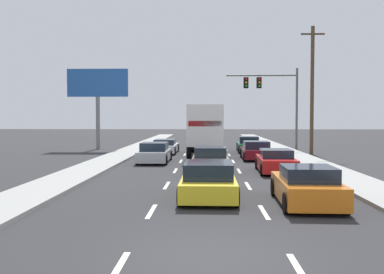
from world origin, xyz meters
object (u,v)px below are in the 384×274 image
(car_silver, at_px, (155,153))
(car_red, at_px, (276,162))
(car_yellow, at_px, (208,181))
(traffic_signal_mast, at_px, (268,90))
(car_green, at_px, (249,145))
(car_tan, at_px, (210,160))
(box_truck, at_px, (206,127))
(car_orange, at_px, (307,187))
(roadside_billboard, at_px, (98,90))
(car_maroon, at_px, (256,151))
(utility_pole_mid, at_px, (312,89))
(car_white, at_px, (165,147))

(car_silver, relative_size, car_red, 1.02)
(car_yellow, height_order, traffic_signal_mast, traffic_signal_mast)
(traffic_signal_mast, bearing_deg, car_green, -126.59)
(car_tan, relative_size, traffic_signal_mast, 0.59)
(box_truck, distance_m, car_tan, 9.45)
(car_silver, distance_m, car_orange, 14.54)
(traffic_signal_mast, height_order, roadside_billboard, traffic_signal_mast)
(car_maroon, relative_size, utility_pole_mid, 0.41)
(utility_pole_mid, xyz_separation_m, roadside_billboard, (-17.82, 4.71, 0.22))
(car_silver, xyz_separation_m, utility_pole_mid, (11.40, 6.51, 4.47))
(car_tan, bearing_deg, car_maroon, 65.75)
(car_green, distance_m, car_red, 13.52)
(car_red, bearing_deg, utility_pole_mid, 67.98)
(car_green, bearing_deg, car_red, -89.58)
(box_truck, height_order, car_maroon, box_truck)
(car_orange, bearing_deg, car_maroon, 89.63)
(car_red, bearing_deg, roadside_billboard, 129.95)
(car_maroon, distance_m, car_red, 6.95)
(box_truck, bearing_deg, car_silver, -125.66)
(car_white, distance_m, car_red, 13.55)
(car_orange, distance_m, roadside_billboard, 27.85)
(roadside_billboard, bearing_deg, box_truck, -34.58)
(car_tan, relative_size, car_red, 1.03)
(car_yellow, xyz_separation_m, utility_pole_mid, (8.04, 18.44, 4.46))
(box_truck, height_order, car_orange, box_truck)
(car_red, bearing_deg, car_green, 90.42)
(car_white, bearing_deg, roadside_billboard, 146.96)
(car_white, xyz_separation_m, car_maroon, (6.64, -4.74, 0.04))
(car_tan, height_order, utility_pole_mid, utility_pole_mid)
(car_yellow, bearing_deg, utility_pole_mid, 66.42)
(car_red, bearing_deg, car_white, 120.39)
(car_tan, distance_m, roadside_billboard, 19.39)
(car_white, bearing_deg, utility_pole_mid, -2.58)
(car_red, xyz_separation_m, traffic_signal_mast, (1.86, 16.16, 4.69))
(car_yellow, height_order, utility_pole_mid, utility_pole_mid)
(car_silver, bearing_deg, car_orange, -63.16)
(car_maroon, distance_m, traffic_signal_mast, 10.54)
(car_orange, bearing_deg, box_truck, 100.69)
(car_tan, relative_size, car_maroon, 1.04)
(utility_pole_mid, bearing_deg, traffic_signal_mast, 118.09)
(car_yellow, xyz_separation_m, roadside_billboard, (-9.78, 23.14, 4.67))
(car_silver, bearing_deg, car_maroon, 18.86)
(car_green, relative_size, traffic_signal_mast, 0.64)
(car_orange, bearing_deg, car_green, 89.44)
(car_silver, relative_size, car_green, 0.90)
(box_truck, relative_size, car_orange, 2.08)
(car_red, bearing_deg, car_tan, -177.95)
(car_green, bearing_deg, car_orange, -90.56)
(car_tan, bearing_deg, box_truck, 91.37)
(car_green, relative_size, car_orange, 1.11)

